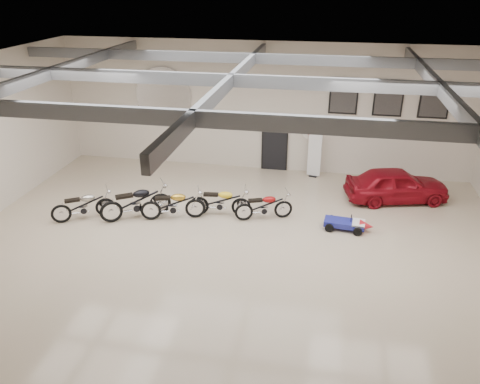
% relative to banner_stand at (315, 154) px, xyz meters
% --- Properties ---
extents(floor, '(16.00, 12.00, 0.01)m').
position_rel_banner_stand_xyz_m(floor, '(-2.10, -5.50, -0.94)').
color(floor, '#BBAA8E').
rests_on(floor, ground).
extents(ceiling, '(16.00, 12.00, 0.01)m').
position_rel_banner_stand_xyz_m(ceiling, '(-2.10, -5.50, 4.06)').
color(ceiling, gray).
rests_on(ceiling, back_wall).
extents(back_wall, '(16.00, 0.02, 5.00)m').
position_rel_banner_stand_xyz_m(back_wall, '(-2.10, 0.50, 1.56)').
color(back_wall, beige).
rests_on(back_wall, floor).
extents(ceiling_beams, '(15.80, 11.80, 0.32)m').
position_rel_banner_stand_xyz_m(ceiling_beams, '(-2.10, -5.50, 3.81)').
color(ceiling_beams, slate).
rests_on(ceiling_beams, ceiling).
extents(door, '(0.92, 0.08, 2.10)m').
position_rel_banner_stand_xyz_m(door, '(-1.60, 0.45, 0.11)').
color(door, black).
rests_on(door, back_wall).
extents(logo_plaque, '(2.30, 0.06, 1.16)m').
position_rel_banner_stand_xyz_m(logo_plaque, '(-6.10, 0.45, 1.86)').
color(logo_plaque, silver).
rests_on(logo_plaque, back_wall).
extents(poster_left, '(1.05, 0.08, 1.35)m').
position_rel_banner_stand_xyz_m(poster_left, '(0.90, 0.46, 2.16)').
color(poster_left, black).
rests_on(poster_left, back_wall).
extents(poster_mid, '(1.05, 0.08, 1.35)m').
position_rel_banner_stand_xyz_m(poster_mid, '(2.50, 0.46, 2.16)').
color(poster_mid, black).
rests_on(poster_mid, back_wall).
extents(poster_right, '(1.05, 0.08, 1.35)m').
position_rel_banner_stand_xyz_m(poster_right, '(4.10, 0.46, 2.16)').
color(poster_right, black).
rests_on(poster_right, back_wall).
extents(oil_sign, '(0.72, 0.10, 0.72)m').
position_rel_banner_stand_xyz_m(oil_sign, '(-0.20, 0.45, 0.76)').
color(oil_sign, white).
rests_on(oil_sign, back_wall).
extents(banner_stand, '(0.54, 0.31, 1.88)m').
position_rel_banner_stand_xyz_m(banner_stand, '(0.00, 0.00, 0.00)').
color(banner_stand, white).
rests_on(banner_stand, floor).
extents(motorcycle_silver, '(1.97, 1.52, 1.01)m').
position_rel_banner_stand_xyz_m(motorcycle_silver, '(-7.08, -4.95, -0.44)').
color(motorcycle_silver, silver).
rests_on(motorcycle_silver, floor).
extents(motorcycle_black, '(2.26, 1.80, 1.16)m').
position_rel_banner_stand_xyz_m(motorcycle_black, '(-5.45, -4.55, -0.36)').
color(motorcycle_black, silver).
rests_on(motorcycle_black, floor).
extents(motorcycle_gold, '(2.11, 1.19, 1.05)m').
position_rel_banner_stand_xyz_m(motorcycle_gold, '(-4.27, -4.38, -0.42)').
color(motorcycle_gold, silver).
rests_on(motorcycle_gold, floor).
extents(motorcycle_yellow, '(2.02, 0.82, 1.02)m').
position_rel_banner_stand_xyz_m(motorcycle_yellow, '(-2.84, -3.85, -0.43)').
color(motorcycle_yellow, silver).
rests_on(motorcycle_yellow, floor).
extents(motorcycle_red, '(1.92, 1.15, 0.95)m').
position_rel_banner_stand_xyz_m(motorcycle_red, '(-1.41, -3.86, -0.46)').
color(motorcycle_red, silver).
rests_on(motorcycle_red, floor).
extents(go_kart, '(1.57, 0.82, 0.55)m').
position_rel_banner_stand_xyz_m(go_kart, '(1.27, -4.07, -0.67)').
color(go_kart, navy).
rests_on(go_kart, floor).
extents(vintage_car, '(2.21, 3.71, 1.18)m').
position_rel_banner_stand_xyz_m(vintage_car, '(2.90, -1.63, -0.35)').
color(vintage_car, maroon).
rests_on(vintage_car, floor).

